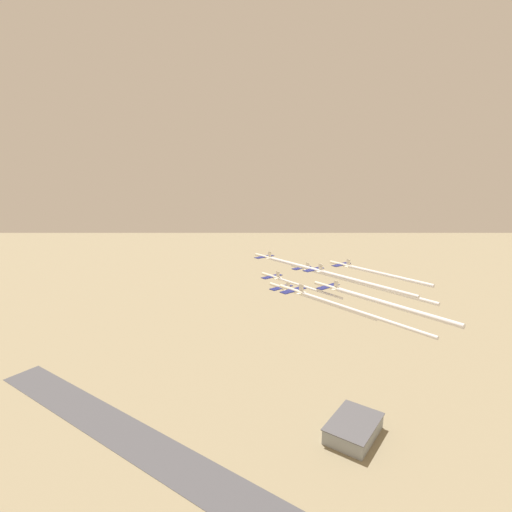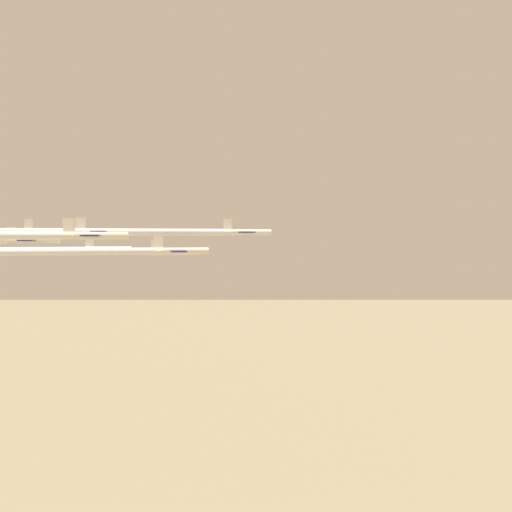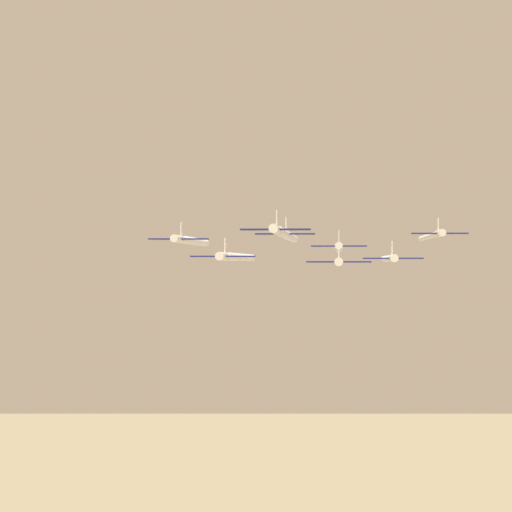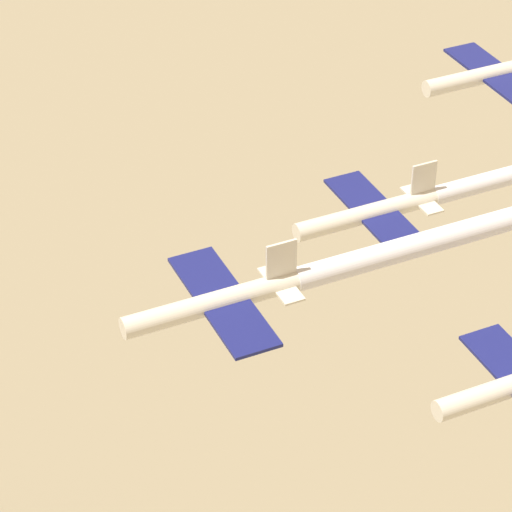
{
  "view_description": "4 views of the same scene",
  "coord_description": "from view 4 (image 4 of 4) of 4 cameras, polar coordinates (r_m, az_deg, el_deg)",
  "views": [
    {
      "loc": [
        95.07,
        119.43,
        166.05
      ],
      "look_at": [
        -40.88,
        23.76,
        128.08
      ],
      "focal_mm": 28.0,
      "sensor_mm": 36.0,
      "label": 1
    },
    {
      "loc": [
        -124.55,
        74.52,
        128.55
      ],
      "look_at": [
        -42.63,
        30.27,
        124.77
      ],
      "focal_mm": 35.0,
      "sensor_mm": 36.0,
      "label": 2
    },
    {
      "loc": [
        -69.62,
        -118.99,
        125.09
      ],
      "look_at": [
        -39.78,
        32.45,
        125.91
      ],
      "focal_mm": 85.0,
      "sensor_mm": 36.0,
      "label": 3
    },
    {
      "loc": [
        0.26,
        0.72,
        167.26
      ],
      "look_at": [
        -39.46,
        33.88,
        129.34
      ],
      "focal_mm": 85.0,
      "sensor_mm": 36.0,
      "label": 4
    }
  ],
  "objects": [
    {
      "name": "jet_0",
      "position": [
        61.19,
        -1.79,
        -2.13
      ],
      "size": [
        9.21,
        9.5,
        3.19
      ],
      "rotation": [
        0.0,
        0.0,
        2.88
      ],
      "color": "silver"
    },
    {
      "name": "jet_2",
      "position": [
        73.86,
        5.47,
        2.07
      ],
      "size": [
        9.21,
        9.5,
        3.19
      ],
      "rotation": [
        0.0,
        0.0,
        2.88
      ],
      "color": "silver"
    },
    {
      "name": "jet_5",
      "position": [
        84.76,
        10.99,
        8.43
      ],
      "size": [
        9.21,
        9.5,
        3.19
      ],
      "rotation": [
        0.0,
        0.0,
        2.88
      ],
      "color": "silver"
    }
  ]
}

